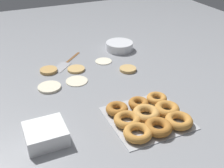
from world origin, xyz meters
name	(u,v)px	position (x,y,z in m)	size (l,w,h in m)	color
ground_plane	(94,81)	(0.00, 0.00, 0.00)	(3.00, 3.00, 0.00)	gray
pancake_0	(128,69)	(0.21, 0.04, 0.01)	(0.09, 0.09, 0.02)	tan
pancake_1	(103,61)	(0.13, 0.19, 0.00)	(0.09, 0.09, 0.01)	silver
pancake_2	(76,69)	(-0.04, 0.15, 0.01)	(0.09, 0.09, 0.01)	tan
pancake_3	(77,81)	(-0.08, 0.03, 0.00)	(0.11, 0.11, 0.01)	beige
pancake_4	(49,70)	(-0.18, 0.20, 0.01)	(0.09, 0.09, 0.02)	tan
pancake_5	(49,87)	(-0.22, 0.03, 0.01)	(0.11, 0.11, 0.01)	beige
donut_tray	(149,116)	(0.09, -0.38, 0.02)	(0.31, 0.29, 0.04)	#ADAFB5
batter_bowl	(119,46)	(0.29, 0.31, 0.02)	(0.17, 0.17, 0.05)	white
container_stack	(46,134)	(-0.31, -0.34, 0.03)	(0.15, 0.14, 0.06)	white
spatula	(64,65)	(-0.09, 0.24, 0.00)	(0.22, 0.22, 0.01)	brown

